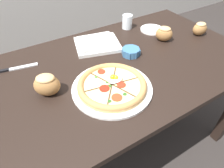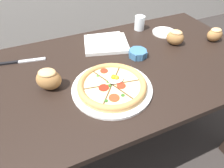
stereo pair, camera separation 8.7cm
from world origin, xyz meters
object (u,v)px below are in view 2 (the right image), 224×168
(pizza, at_px, (112,86))
(bread_piece_far, at_px, (214,34))
(dining_table, at_px, (120,79))
(knife_main, at_px, (21,61))
(ramekin_bowl, at_px, (138,53))
(napkin_folded, at_px, (106,43))
(bread_piece_near, at_px, (49,79))
(water_glass, at_px, (139,24))
(side_saucer, at_px, (164,32))
(bread_piece_mid, at_px, (175,37))

(pizza, bearing_deg, bread_piece_far, 11.49)
(dining_table, height_order, knife_main, knife_main)
(dining_table, relative_size, ramekin_bowl, 14.82)
(napkin_folded, xyz_separation_m, bread_piece_near, (-0.37, -0.24, 0.04))
(bread_piece_far, relative_size, water_glass, 1.16)
(napkin_folded, bearing_deg, side_saucer, -1.76)
(ramekin_bowl, height_order, bread_piece_far, bread_piece_far)
(dining_table, distance_m, pizza, 0.21)
(pizza, bearing_deg, ramekin_bowl, 37.98)
(napkin_folded, height_order, bread_piece_far, bread_piece_far)
(knife_main, height_order, water_glass, water_glass)
(dining_table, height_order, bread_piece_mid, bread_piece_mid)
(dining_table, relative_size, knife_main, 6.31)
(bread_piece_near, xyz_separation_m, knife_main, (-0.10, 0.26, -0.05))
(pizza, bearing_deg, bread_piece_near, 154.23)
(bread_piece_far, bearing_deg, bread_piece_mid, 166.31)
(bread_piece_near, distance_m, knife_main, 0.29)
(pizza, height_order, water_glass, water_glass)
(pizza, bearing_deg, napkin_folded, 71.34)
(napkin_folded, relative_size, side_saucer, 1.95)
(ramekin_bowl, xyz_separation_m, bread_piece_far, (0.50, -0.03, 0.02))
(ramekin_bowl, distance_m, napkin_folded, 0.21)
(bread_piece_near, bearing_deg, pizza, -25.77)
(napkin_folded, xyz_separation_m, side_saucer, (0.40, -0.01, -0.01))
(knife_main, bearing_deg, water_glass, 16.61)
(bread_piece_near, bearing_deg, side_saucer, 16.38)
(bread_piece_far, xyz_separation_m, side_saucer, (-0.21, 0.20, -0.04))
(side_saucer, bearing_deg, ramekin_bowl, -150.41)
(pizza, relative_size, side_saucer, 2.35)
(napkin_folded, distance_m, bread_piece_near, 0.44)
(bread_piece_mid, relative_size, bread_piece_far, 1.20)
(knife_main, bearing_deg, side_saucer, 8.33)
(dining_table, bearing_deg, pizza, -127.36)
(ramekin_bowl, distance_m, bread_piece_near, 0.49)
(side_saucer, bearing_deg, dining_table, -153.97)
(pizza, height_order, bread_piece_mid, bread_piece_mid)
(napkin_folded, xyz_separation_m, bread_piece_far, (0.61, -0.21, 0.03))
(ramekin_bowl, bearing_deg, knife_main, 160.97)
(dining_table, height_order, ramekin_bowl, ramekin_bowl)
(pizza, relative_size, bread_piece_mid, 2.91)
(side_saucer, bearing_deg, bread_piece_far, -43.19)
(pizza, xyz_separation_m, side_saucer, (0.52, 0.35, -0.01))
(knife_main, bearing_deg, bread_piece_far, -1.48)
(pizza, xyz_separation_m, napkin_folded, (0.12, 0.36, -0.00))
(bread_piece_near, relative_size, bread_piece_far, 1.34)
(ramekin_bowl, xyz_separation_m, bread_piece_near, (-0.48, -0.06, 0.03))
(dining_table, xyz_separation_m, ramekin_bowl, (0.12, 0.04, 0.11))
(dining_table, xyz_separation_m, bread_piece_far, (0.62, 0.00, 0.14))
(ramekin_bowl, bearing_deg, pizza, -142.02)
(napkin_folded, bearing_deg, bread_piece_far, -18.90)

